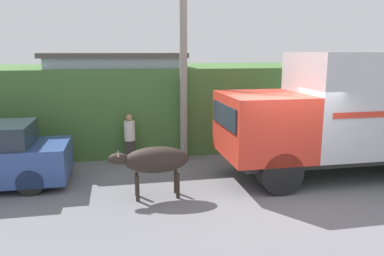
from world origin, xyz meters
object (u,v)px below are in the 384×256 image
brown_cow (155,160)px  utility_pole (183,51)px  pedestrian_on_hill (130,136)px  cargo_truck (356,110)px

brown_cow → utility_pole: utility_pole is taller
utility_pole → pedestrian_on_hill: bearing=179.2°
utility_pole → cargo_truck: bearing=-28.6°
cargo_truck → pedestrian_on_hill: 6.66m
brown_cow → pedestrian_on_hill: 3.07m
cargo_truck → utility_pole: (-4.41, 2.40, 1.60)m
cargo_truck → brown_cow: size_ratio=3.71×
cargo_truck → brown_cow: 5.75m
pedestrian_on_hill → utility_pole: size_ratio=0.23×
pedestrian_on_hill → utility_pole: bearing=-171.7°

